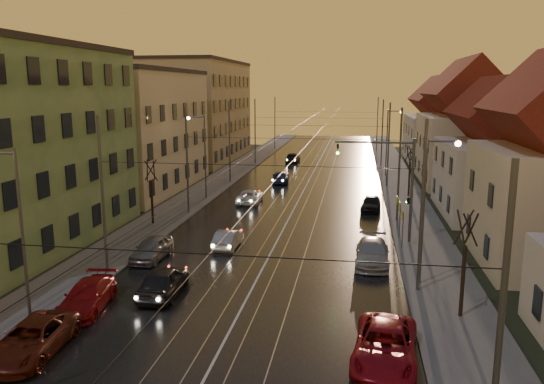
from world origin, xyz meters
The scene contains 44 objects.
ground centered at (0.00, 0.00, 0.00)m, with size 160.00×160.00×0.00m, color black.
road centered at (0.00, 40.00, 0.02)m, with size 16.00×120.00×0.04m, color black.
sidewalk_left centered at (-10.00, 40.00, 0.07)m, with size 4.00×120.00×0.15m, color #4C4C4C.
sidewalk_right centered at (10.00, 40.00, 0.07)m, with size 4.00×120.00×0.15m, color #4C4C4C.
tram_rail_0 centered at (-2.20, 40.00, 0.06)m, with size 0.06×120.00×0.03m, color gray.
tram_rail_1 centered at (-0.77, 40.00, 0.06)m, with size 0.06×120.00×0.03m, color gray.
tram_rail_2 centered at (0.77, 40.00, 0.06)m, with size 0.06×120.00×0.03m, color gray.
tram_rail_3 centered at (2.20, 40.00, 0.06)m, with size 0.06×120.00×0.03m, color gray.
apartment_left_1 centered at (-17.50, 14.00, 6.50)m, with size 10.00×18.00×13.00m, color #577F51.
apartment_left_2 centered at (-17.50, 34.00, 6.00)m, with size 10.00×20.00×12.00m, color beige.
apartment_left_3 centered at (-17.50, 58.00, 7.00)m, with size 10.00×24.00×14.00m, color tan.
house_right_2 centered at (17.00, 28.00, 4.64)m, with size 9.18×12.24×9.20m.
house_right_3 centered at (17.00, 43.00, 5.80)m, with size 9.18×14.28×11.50m.
house_right_4 centered at (17.00, 61.00, 5.05)m, with size 9.18×16.32×10.00m.
catenary_pole_r_0 centered at (8.60, -6.00, 4.50)m, with size 0.16×0.16×9.00m, color #595B60.
catenary_pole_l_1 centered at (-8.60, 9.00, 4.50)m, with size 0.16×0.16×9.00m, color #595B60.
catenary_pole_r_1 centered at (8.60, 9.00, 4.50)m, with size 0.16×0.16×9.00m, color #595B60.
catenary_pole_l_2 centered at (-8.60, 24.00, 4.50)m, with size 0.16×0.16×9.00m, color #595B60.
catenary_pole_r_2 centered at (8.60, 24.00, 4.50)m, with size 0.16×0.16×9.00m, color #595B60.
catenary_pole_l_3 centered at (-8.60, 39.00, 4.50)m, with size 0.16×0.16×9.00m, color #595B60.
catenary_pole_r_3 centered at (8.60, 39.00, 4.50)m, with size 0.16×0.16×9.00m, color #595B60.
catenary_pole_l_4 centered at (-8.60, 54.00, 4.50)m, with size 0.16×0.16×9.00m, color #595B60.
catenary_pole_r_4 centered at (8.60, 54.00, 4.50)m, with size 0.16×0.16×9.00m, color #595B60.
catenary_pole_l_5 centered at (-8.60, 72.00, 4.50)m, with size 0.16×0.16×9.00m, color #595B60.
catenary_pole_r_5 centered at (8.60, 72.00, 4.50)m, with size 0.16×0.16×9.00m, color #595B60.
street_lamp_0 centered at (-9.10, 2.00, 4.89)m, with size 1.75×0.32×8.00m.
street_lamp_1 centered at (9.10, 10.00, 4.89)m, with size 1.75×0.32×8.00m.
street_lamp_2 centered at (-9.10, 30.00, 4.89)m, with size 1.75×0.32×8.00m.
street_lamp_3 centered at (9.10, 46.00, 4.89)m, with size 1.75×0.32×8.00m.
traffic_light_mast centered at (7.99, 18.00, 4.60)m, with size 5.30×0.32×7.20m.
bare_tree_0 centered at (-10.20, 20.00, 2.49)m, with size 1.09×1.09×5.11m.
bare_tree_1 centered at (10.20, 6.00, 2.49)m, with size 1.09×1.09×5.11m.
bare_tree_2 centered at (10.40, 34.00, 2.49)m, with size 1.09×1.09×5.11m.
driving_car_0 centered at (-4.34, 6.60, 0.76)m, with size 1.80×4.47×1.52m, color black.
driving_car_1 centered at (-3.01, 15.08, 0.63)m, with size 1.33×3.80×1.25m, color #ABABB1.
driving_car_2 centered at (-4.33, 28.98, 0.62)m, with size 2.06×4.47×1.24m, color beige.
driving_car_3 centered at (-3.02, 39.89, 0.65)m, with size 1.82×4.47×1.30m, color #161D42.
driving_car_4 centered at (-3.62, 56.37, 0.74)m, with size 1.76×4.36×1.49m, color black.
parked_left_1 centered at (-7.29, -0.18, 0.66)m, with size 2.20×4.77×1.32m, color #53190E.
parked_left_2 centered at (-7.32, 4.33, 0.65)m, with size 1.83×4.51×1.31m, color maroon.
parked_left_3 centered at (-7.11, 11.99, 0.70)m, with size 1.65×4.10×1.40m, color gray.
parked_right_0 centered at (6.55, 1.38, 0.71)m, with size 2.37×5.14×1.43m, color maroon.
parked_right_1 centered at (6.37, 13.24, 0.71)m, with size 1.98×4.88×1.42m, color #A6A6AC.
parked_right_2 centered at (6.65, 27.66, 0.66)m, with size 1.56×3.89×1.33m, color black.
Camera 1 is at (5.21, -17.95, 10.48)m, focal length 35.00 mm.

